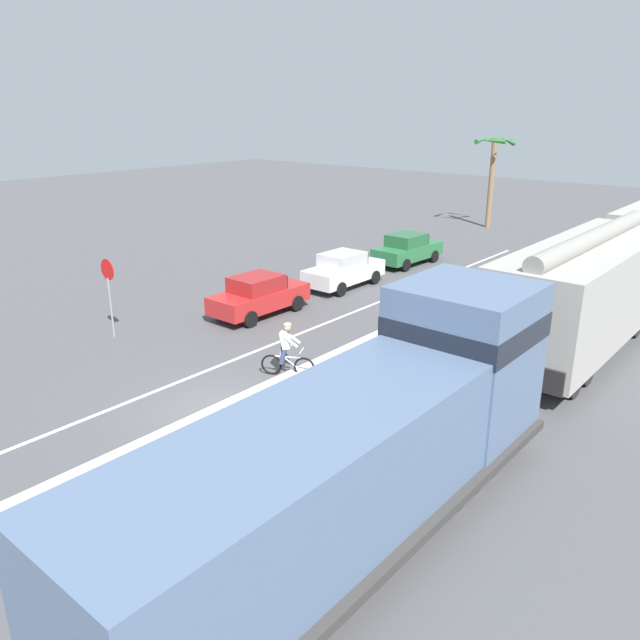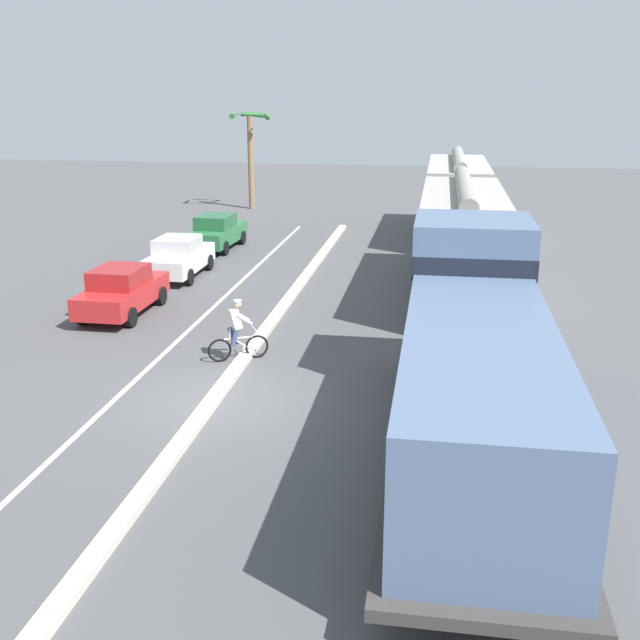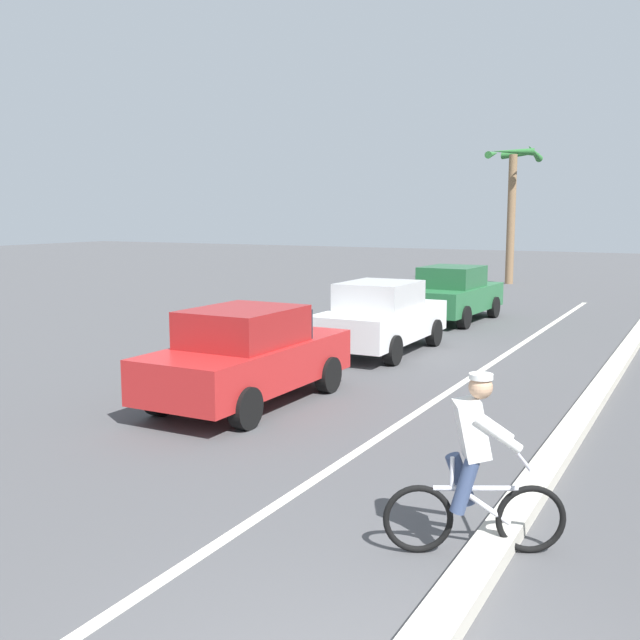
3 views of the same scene
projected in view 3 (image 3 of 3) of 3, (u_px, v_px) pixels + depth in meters
median_curb at (556, 453)px, 9.66m from camera, size 0.36×36.00×0.16m
lane_stripe at (385, 434)px, 10.78m from camera, size 0.14×36.00×0.01m
parked_car_red at (248, 356)px, 12.40m from camera, size 1.86×4.21×1.62m
parked_car_white at (381, 317)px, 17.02m from camera, size 1.85×4.21×1.62m
parked_car_green at (453, 294)px, 21.93m from camera, size 1.98×4.27×1.62m
cyclist at (474, 469)px, 6.90m from camera, size 1.54×0.85×1.71m
palm_tree_near at (513, 187)px, 33.04m from camera, size 2.20×2.39×6.14m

